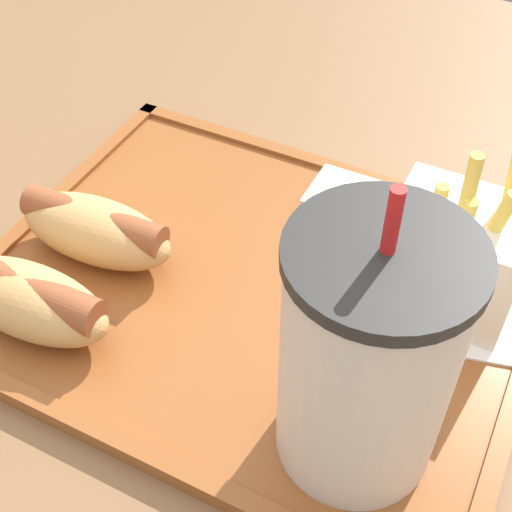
% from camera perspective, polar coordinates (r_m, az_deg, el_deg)
% --- Properties ---
extents(food_tray, '(0.38, 0.31, 0.01)m').
position_cam_1_polar(food_tray, '(0.51, 0.00, -2.70)').
color(food_tray, brown).
rests_on(food_tray, dining_table).
extents(paper_napkin, '(0.15, 0.13, 0.00)m').
position_cam_1_polar(paper_napkin, '(0.52, 15.23, -2.97)').
color(paper_napkin, white).
rests_on(paper_napkin, food_tray).
extents(soda_cup, '(0.09, 0.09, 0.19)m').
position_cam_1_polar(soda_cup, '(0.37, 8.87, -8.09)').
color(soda_cup, silver).
rests_on(soda_cup, food_tray).
extents(hot_dog_far, '(0.12, 0.05, 0.05)m').
position_cam_1_polar(hot_dog_far, '(0.49, -17.73, -3.26)').
color(hot_dog_far, tan).
rests_on(hot_dog_far, food_tray).
extents(hot_dog_near, '(0.12, 0.06, 0.05)m').
position_cam_1_polar(hot_dog_near, '(0.53, -12.83, 2.00)').
color(hot_dog_near, tan).
rests_on(hot_dog_near, food_tray).
extents(fries_carton, '(0.09, 0.07, 0.13)m').
position_cam_1_polar(fries_carton, '(0.49, 15.62, 0.12)').
color(fries_carton, silver).
rests_on(fries_carton, food_tray).
extents(sauce_cup_mayo, '(0.05, 0.05, 0.02)m').
position_cam_1_polar(sauce_cup_mayo, '(0.56, 6.88, 4.49)').
color(sauce_cup_mayo, silver).
rests_on(sauce_cup_mayo, food_tray).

